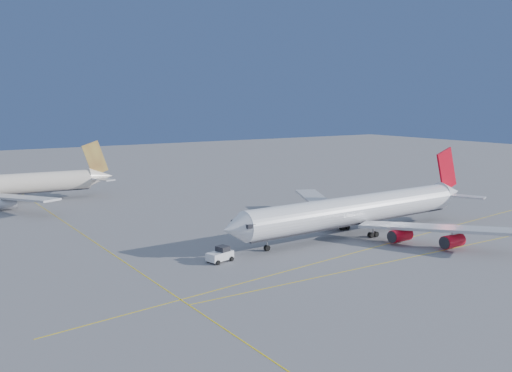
% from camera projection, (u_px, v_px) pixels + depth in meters
% --- Properties ---
extents(ground, '(500.00, 500.00, 0.00)m').
position_uv_depth(ground, '(346.00, 242.00, 107.61)').
color(ground, slate).
rests_on(ground, ground).
extents(taxiway_lines, '(118.86, 140.00, 0.02)m').
position_uv_depth(taxiway_lines, '(263.00, 246.00, 104.94)').
color(taxiway_lines, yellow).
rests_on(taxiway_lines, ground).
extents(airliner_virgin, '(65.02, 58.37, 16.04)m').
position_uv_depth(airliner_virgin, '(361.00, 210.00, 114.09)').
color(airliner_virgin, white).
rests_on(airliner_virgin, ground).
extents(pushback_tug, '(4.85, 3.59, 2.50)m').
position_uv_depth(pushback_tug, '(220.00, 255.00, 94.46)').
color(pushback_tug, white).
rests_on(pushback_tug, ground).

